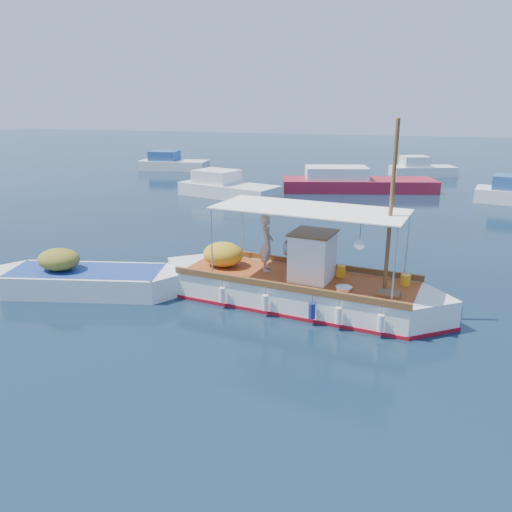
% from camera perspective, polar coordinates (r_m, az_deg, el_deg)
% --- Properties ---
extents(ground, '(160.00, 160.00, 0.00)m').
position_cam_1_polar(ground, '(14.41, 4.65, -6.19)').
color(ground, black).
rests_on(ground, ground).
extents(fishing_caique, '(8.97, 3.29, 5.51)m').
position_cam_1_polar(fishing_caique, '(14.76, 4.45, -3.55)').
color(fishing_caique, white).
rests_on(fishing_caique, ground).
extents(dinghy, '(6.31, 2.87, 1.58)m').
position_cam_1_polar(dinghy, '(16.49, -18.99, -2.79)').
color(dinghy, white).
rests_on(dinghy, ground).
extents(bg_boat_nw, '(6.76, 4.04, 1.80)m').
position_cam_1_polar(bg_boat_nw, '(31.61, -3.43, 7.70)').
color(bg_boat_nw, silver).
rests_on(bg_boat_nw, ground).
extents(bg_boat_n, '(10.39, 5.45, 1.80)m').
position_cam_1_polar(bg_boat_n, '(34.18, 11.09, 8.13)').
color(bg_boat_n, maroon).
rests_on(bg_boat_n, ground).
extents(bg_boat_far_w, '(6.05, 2.93, 1.80)m').
position_cam_1_polar(bg_boat_far_w, '(44.93, -9.55, 10.33)').
color(bg_boat_far_w, silver).
rests_on(bg_boat_far_w, ground).
extents(bg_boat_far_n, '(5.32, 3.64, 1.80)m').
position_cam_1_polar(bg_boat_far_n, '(42.34, 18.33, 9.30)').
color(bg_boat_far_n, silver).
rests_on(bg_boat_far_n, ground).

